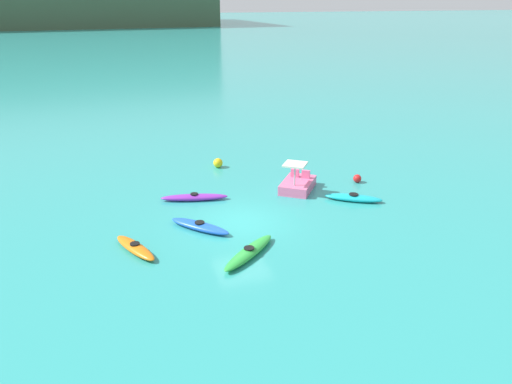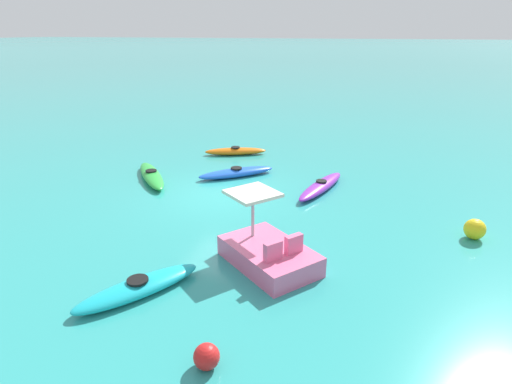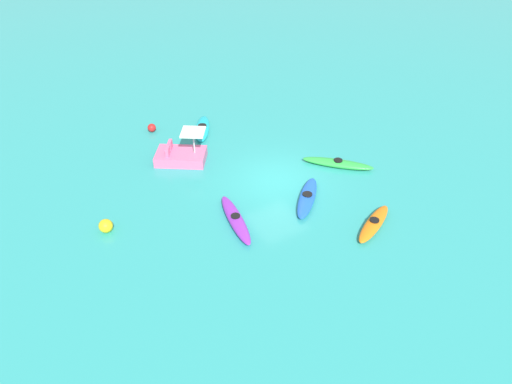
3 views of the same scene
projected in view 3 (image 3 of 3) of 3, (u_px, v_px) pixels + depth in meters
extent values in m
plane|color=teal|center=(277.00, 181.00, 22.55)|extent=(600.00, 600.00, 0.00)
ellipsoid|color=blue|center=(307.00, 198.00, 21.23)|extent=(2.56, 2.70, 0.32)
cylinder|color=black|center=(307.00, 194.00, 21.12)|extent=(0.61, 0.61, 0.05)
ellipsoid|color=#19B7C6|center=(202.00, 129.00, 26.27)|extent=(2.82, 2.09, 0.32)
cylinder|color=black|center=(202.00, 126.00, 26.16)|extent=(0.63, 0.63, 0.05)
ellipsoid|color=purple|center=(236.00, 219.00, 20.01)|extent=(3.41, 1.30, 0.32)
cylinder|color=black|center=(235.00, 216.00, 19.90)|extent=(0.45, 0.45, 0.05)
ellipsoid|color=green|center=(338.00, 163.00, 23.45)|extent=(2.97, 2.79, 0.32)
cylinder|color=black|center=(338.00, 160.00, 23.34)|extent=(0.59, 0.59, 0.05)
ellipsoid|color=orange|center=(374.00, 224.00, 19.79)|extent=(1.72, 2.78, 0.32)
cylinder|color=black|center=(374.00, 220.00, 19.68)|extent=(0.52, 0.52, 0.05)
cube|color=pink|center=(181.00, 157.00, 23.79)|extent=(2.62, 2.82, 0.50)
cube|color=pink|center=(170.00, 145.00, 23.78)|extent=(0.45, 0.39, 0.44)
cube|color=pink|center=(168.00, 151.00, 23.30)|extent=(0.45, 0.39, 0.44)
cylinder|color=#B2B2B7|center=(194.00, 143.00, 23.28)|extent=(0.08, 0.08, 1.10)
cube|color=silver|center=(193.00, 132.00, 22.94)|extent=(1.54, 1.54, 0.08)
sphere|color=yellow|center=(106.00, 226.00, 19.48)|extent=(0.57, 0.57, 0.57)
sphere|color=red|center=(152.00, 128.00, 26.20)|extent=(0.45, 0.45, 0.45)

